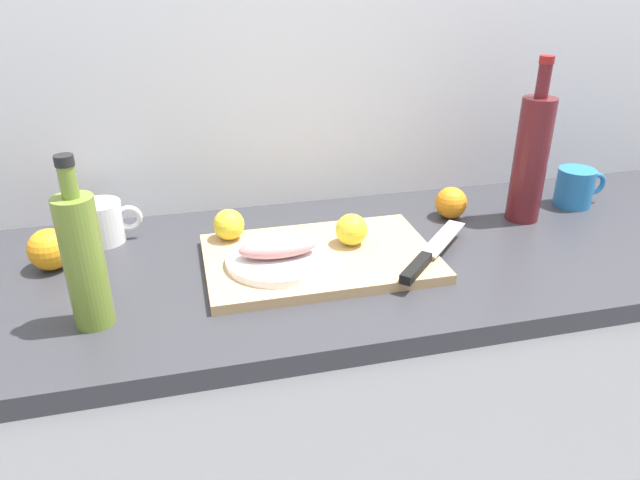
% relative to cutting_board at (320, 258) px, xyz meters
% --- Properties ---
extents(back_wall, '(3.20, 0.05, 2.50)m').
position_rel_cutting_board_xyz_m(back_wall, '(0.13, 0.34, 0.34)').
color(back_wall, white).
rests_on(back_wall, ground_plane).
extents(kitchen_counter, '(2.00, 0.60, 0.90)m').
position_rel_cutting_board_xyz_m(kitchen_counter, '(0.13, 0.02, -0.46)').
color(kitchen_counter, white).
rests_on(kitchen_counter, ground_plane).
extents(cutting_board, '(0.45, 0.29, 0.02)m').
position_rel_cutting_board_xyz_m(cutting_board, '(0.00, 0.00, 0.00)').
color(cutting_board, tan).
rests_on(cutting_board, kitchen_counter).
extents(white_plate, '(0.20, 0.20, 0.01)m').
position_rel_cutting_board_xyz_m(white_plate, '(-0.09, -0.02, 0.02)').
color(white_plate, white).
rests_on(white_plate, cutting_board).
extents(fish_fillet, '(0.15, 0.06, 0.04)m').
position_rel_cutting_board_xyz_m(fish_fillet, '(-0.09, -0.02, 0.04)').
color(fish_fillet, tan).
rests_on(fish_fillet, white_plate).
extents(chef_knife, '(0.22, 0.23, 0.02)m').
position_rel_cutting_board_xyz_m(chef_knife, '(0.19, -0.08, 0.02)').
color(chef_knife, silver).
rests_on(chef_knife, cutting_board).
extents(lemon_0, '(0.06, 0.06, 0.06)m').
position_rel_cutting_board_xyz_m(lemon_0, '(-0.17, 0.11, 0.04)').
color(lemon_0, yellow).
rests_on(lemon_0, cutting_board).
extents(lemon_1, '(0.06, 0.06, 0.06)m').
position_rel_cutting_board_xyz_m(lemon_1, '(0.07, 0.03, 0.04)').
color(lemon_1, yellow).
rests_on(lemon_1, cutting_board).
extents(olive_oil_bottle, '(0.06, 0.06, 0.29)m').
position_rel_cutting_board_xyz_m(olive_oil_bottle, '(-0.41, -0.11, 0.11)').
color(olive_oil_bottle, olive).
rests_on(olive_oil_bottle, kitchen_counter).
extents(wine_bottle, '(0.07, 0.07, 0.36)m').
position_rel_cutting_board_xyz_m(wine_bottle, '(0.50, 0.10, 0.14)').
color(wine_bottle, '#59191E').
rests_on(wine_bottle, kitchen_counter).
extents(coffee_mug_0, '(0.13, 0.09, 0.09)m').
position_rel_cutting_board_xyz_m(coffee_mug_0, '(-0.42, 0.20, 0.03)').
color(coffee_mug_0, white).
rests_on(coffee_mug_0, kitchen_counter).
extents(coffee_mug_1, '(0.13, 0.09, 0.09)m').
position_rel_cutting_board_xyz_m(coffee_mug_1, '(0.67, 0.14, 0.04)').
color(coffee_mug_1, '#2672B2').
rests_on(coffee_mug_1, kitchen_counter).
extents(orange_0, '(0.08, 0.08, 0.08)m').
position_rel_cutting_board_xyz_m(orange_0, '(-0.51, 0.10, 0.03)').
color(orange_0, orange).
rests_on(orange_0, kitchen_counter).
extents(orange_2, '(0.07, 0.07, 0.07)m').
position_rel_cutting_board_xyz_m(orange_2, '(0.35, 0.14, 0.03)').
color(orange_2, orange).
rests_on(orange_2, kitchen_counter).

